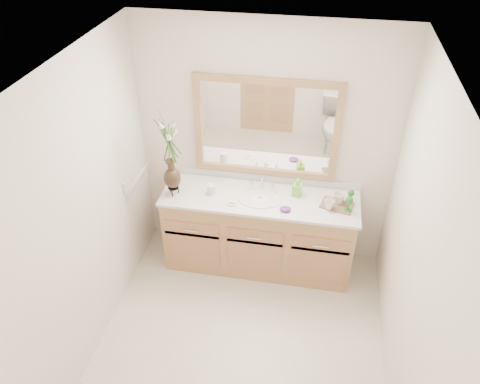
% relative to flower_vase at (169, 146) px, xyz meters
% --- Properties ---
extents(floor, '(2.60, 2.60, 0.00)m').
position_rel_flower_vase_xyz_m(floor, '(0.80, -0.92, -1.34)').
color(floor, beige).
rests_on(floor, ground).
extents(ceiling, '(2.40, 2.60, 0.02)m').
position_rel_flower_vase_xyz_m(ceiling, '(0.80, -0.92, 1.06)').
color(ceiling, white).
rests_on(ceiling, wall_back).
extents(wall_back, '(2.40, 0.02, 2.40)m').
position_rel_flower_vase_xyz_m(wall_back, '(0.80, 0.38, -0.14)').
color(wall_back, white).
rests_on(wall_back, floor).
extents(wall_left, '(0.02, 2.60, 2.40)m').
position_rel_flower_vase_xyz_m(wall_left, '(-0.40, -0.92, -0.14)').
color(wall_left, white).
rests_on(wall_left, floor).
extents(wall_right, '(0.02, 2.60, 2.40)m').
position_rel_flower_vase_xyz_m(wall_right, '(2.00, -0.92, -0.14)').
color(wall_right, white).
rests_on(wall_right, floor).
extents(vanity, '(1.80, 0.55, 0.80)m').
position_rel_flower_vase_xyz_m(vanity, '(0.80, 0.10, -0.94)').
color(vanity, tan).
rests_on(vanity, floor).
extents(counter, '(1.84, 0.57, 0.03)m').
position_rel_flower_vase_xyz_m(counter, '(0.80, 0.10, -0.53)').
color(counter, silver).
rests_on(counter, vanity).
extents(sink, '(0.38, 0.34, 0.23)m').
position_rel_flower_vase_xyz_m(sink, '(0.80, 0.08, -0.57)').
color(sink, white).
rests_on(sink, counter).
extents(mirror, '(1.32, 0.04, 0.97)m').
position_rel_flower_vase_xyz_m(mirror, '(0.80, 0.36, 0.06)').
color(mirror, white).
rests_on(mirror, wall_back).
extents(switch_plate, '(0.02, 0.12, 0.12)m').
position_rel_flower_vase_xyz_m(switch_plate, '(-0.38, -0.15, -0.36)').
color(switch_plate, white).
rests_on(switch_plate, wall_left).
extents(flower_vase, '(0.18, 0.18, 0.76)m').
position_rel_flower_vase_xyz_m(flower_vase, '(0.00, 0.00, 0.00)').
color(flower_vase, black).
rests_on(flower_vase, counter).
extents(tumbler, '(0.07, 0.07, 0.10)m').
position_rel_flower_vase_xyz_m(tumbler, '(0.35, 0.07, -0.47)').
color(tumbler, silver).
rests_on(tumbler, counter).
extents(soap_dish, '(0.09, 0.09, 0.03)m').
position_rel_flower_vase_xyz_m(soap_dish, '(0.57, -0.05, -0.50)').
color(soap_dish, silver).
rests_on(soap_dish, counter).
extents(soap_bottle, '(0.09, 0.09, 0.16)m').
position_rel_flower_vase_xyz_m(soap_bottle, '(1.14, 0.19, -0.43)').
color(soap_bottle, '#77D933').
rests_on(soap_bottle, counter).
extents(purple_dish, '(0.11, 0.09, 0.04)m').
position_rel_flower_vase_xyz_m(purple_dish, '(1.06, -0.07, -0.50)').
color(purple_dish, '#5E2674').
rests_on(purple_dish, counter).
extents(tray, '(0.32, 0.25, 0.01)m').
position_rel_flower_vase_xyz_m(tray, '(1.51, 0.08, -0.51)').
color(tray, brown).
rests_on(tray, counter).
extents(mug_left, '(0.12, 0.11, 0.09)m').
position_rel_flower_vase_xyz_m(mug_left, '(1.44, 0.02, -0.45)').
color(mug_left, silver).
rests_on(mug_left, tray).
extents(mug_right, '(0.15, 0.15, 0.11)m').
position_rel_flower_vase_xyz_m(mug_right, '(1.52, 0.12, -0.45)').
color(mug_right, silver).
rests_on(mug_right, tray).
extents(goblet_front, '(0.07, 0.07, 0.15)m').
position_rel_flower_vase_xyz_m(goblet_front, '(1.60, 0.02, -0.40)').
color(goblet_front, '#246C24').
rests_on(goblet_front, tray).
extents(goblet_back, '(0.06, 0.06, 0.14)m').
position_rel_flower_vase_xyz_m(goblet_back, '(1.62, 0.15, -0.41)').
color(goblet_back, '#246C24').
rests_on(goblet_back, tray).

